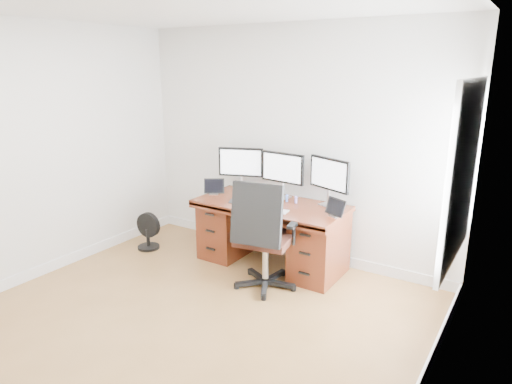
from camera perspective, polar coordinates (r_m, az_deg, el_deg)
The scene contains 20 objects.
ground at distance 4.12m, azimuth -11.84°, elevation -17.75°, with size 4.50×4.50×0.00m, color olive.
back_wall at distance 5.35m, azimuth 4.34°, elevation 5.97°, with size 4.00×0.10×2.70m, color white.
right_wall at distance 2.71m, azimuth 20.35°, elevation -4.61°, with size 0.10×4.50×2.70m.
desk at distance 5.24m, azimuth 1.95°, elevation -4.95°, with size 1.70×0.80×0.75m.
office_chair at distance 4.69m, azimuth 0.95°, elevation -7.73°, with size 0.72×0.72×1.17m.
floor_fan at distance 5.90m, azimuth -13.40°, elevation -4.83°, with size 0.32×0.27×0.47m.
monitor_left at distance 5.54m, azimuth -1.91°, elevation 3.56°, with size 0.53×0.22×0.53m.
monitor_center at distance 5.24m, azimuth 3.34°, elevation 2.84°, with size 0.55×0.15×0.53m.
monitor_right at distance 5.00m, azimuth 9.15°, elevation 2.02°, with size 0.53×0.23×0.53m.
tablet_left at distance 5.45m, azimuth -5.31°, elevation 0.59°, with size 0.24×0.19×0.19m.
tablet_right at distance 4.70m, azimuth 9.85°, elevation -2.05°, with size 0.25×0.16×0.19m.
keyboard at distance 4.91m, azimuth 0.71°, elevation -1.99°, with size 0.30×0.13×0.01m, color white.
trackpad at distance 4.81m, azimuth 3.14°, elevation -2.45°, with size 0.14×0.14×0.01m, color silver.
drawing_tablet at distance 5.15m, azimuth -1.97°, elevation -1.18°, with size 0.25×0.16×0.01m, color black.
phone at distance 5.08m, azimuth 1.62°, elevation -1.42°, with size 0.13×0.07×0.01m, color black.
figurine_yellow at distance 5.38m, azimuth -0.47°, elevation 0.04°, with size 0.03×0.03×0.08m.
figurine_brown at distance 5.32m, azimuth 0.67°, elevation -0.15°, with size 0.03×0.03×0.08m.
figurine_orange at distance 5.27m, azimuth 1.69°, elevation -0.33°, with size 0.03×0.03×0.08m.
figurine_blue at distance 5.16m, azimuth 3.88°, elevation -0.71°, with size 0.03×0.03×0.08m.
figurine_purple at distance 5.10m, azimuth 5.01°, elevation -0.90°, with size 0.03×0.03×0.08m.
Camera 1 is at (2.48, -2.40, 2.25)m, focal length 32.00 mm.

